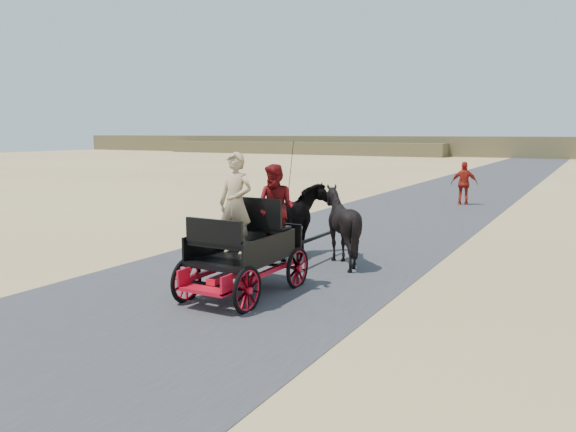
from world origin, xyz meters
The scene contains 10 objects.
ground centered at (0.00, 0.00, 0.00)m, with size 140.00×140.00×0.00m, color tan.
road centered at (0.00, 0.00, 0.01)m, with size 6.00×140.00×0.01m, color #38383A.
ridge_far centered at (0.00, 62.00, 1.20)m, with size 140.00×6.00×2.40m, color brown.
ridge_near centered at (-30.00, 58.00, 0.80)m, with size 40.00×4.00×1.60m, color brown.
carriage centered at (0.55, -0.97, 0.36)m, with size 1.30×2.40×0.72m, color black, non-canonical shape.
horse_left centered at (0.00, 2.03, 0.85)m, with size 0.91×2.01×1.70m, color black.
horse_right centered at (1.10, 2.03, 0.85)m, with size 1.37×1.54×1.70m, color black.
driver_man centered at (0.35, -0.92, 1.62)m, with size 0.66×0.43×1.80m, color tan.
passenger_woman centered at (0.85, -0.37, 1.51)m, with size 0.77×0.60×1.58m, color #660C0F.
pedestrian centered at (1.28, 13.73, 0.86)m, with size 1.01×0.42×1.73m, color #9F1E12.
Camera 1 is at (5.97, -9.10, 2.86)m, focal length 35.00 mm.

